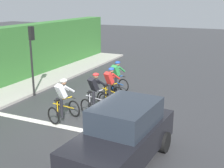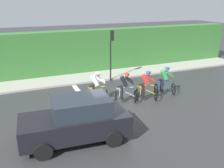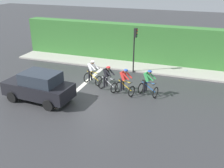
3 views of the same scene
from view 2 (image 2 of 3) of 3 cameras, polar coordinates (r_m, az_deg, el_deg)
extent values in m
plane|color=#333335|center=(13.02, -0.39, -4.52)|extent=(80.00, 80.00, 0.00)
cube|color=#ADA89E|center=(18.03, -0.43, 2.56)|extent=(2.80, 21.96, 0.12)
cube|color=gray|center=(18.76, -1.47, 4.11)|extent=(0.44, 21.96, 0.68)
cube|color=#387533|center=(18.75, -1.83, 7.93)|extent=(1.10, 21.96, 3.11)
cube|color=silver|center=(12.68, -5.01, -5.25)|extent=(7.00, 0.30, 0.01)
torus|color=black|center=(14.49, 14.12, -1.14)|extent=(0.67, 0.27, 0.68)
torus|color=black|center=(14.20, 10.21, -1.27)|extent=(0.67, 0.27, 0.68)
cylinder|color=#1E59B2|center=(14.25, 12.25, -0.26)|extent=(0.34, 0.95, 0.51)
cylinder|color=#1E59B2|center=(14.16, 11.07, -0.20)|extent=(0.04, 0.04, 0.55)
cylinder|color=#1E59B2|center=(14.18, 12.53, 0.79)|extent=(0.26, 0.69, 0.04)
cube|color=black|center=(14.07, 11.15, 0.93)|extent=(0.16, 0.24, 0.04)
cylinder|color=black|center=(14.30, 13.89, 0.73)|extent=(0.41, 0.16, 0.03)
cube|color=green|center=(14.03, 12.03, 2.11)|extent=(0.41, 0.48, 0.57)
sphere|color=#9E7051|center=(13.99, 12.72, 3.33)|extent=(0.20, 0.20, 0.20)
ellipsoid|color=#264CB2|center=(13.97, 12.74, 3.61)|extent=(0.31, 0.34, 0.14)
cylinder|color=black|center=(14.31, 11.33, -0.19)|extent=(0.12, 0.12, 0.74)
cylinder|color=black|center=(14.09, 11.59, -0.52)|extent=(0.12, 0.12, 0.74)
cylinder|color=green|center=(14.25, 12.97, 2.53)|extent=(0.23, 0.48, 0.37)
cylinder|color=green|center=(13.96, 13.35, 2.15)|extent=(0.23, 0.48, 0.37)
torus|color=black|center=(13.50, 10.11, -2.38)|extent=(0.66, 0.28, 0.68)
torus|color=black|center=(13.30, 5.83, -2.50)|extent=(0.66, 0.28, 0.68)
cylinder|color=gold|center=(13.30, 8.03, -1.44)|extent=(0.36, 0.95, 0.51)
cylinder|color=gold|center=(13.23, 6.74, -1.37)|extent=(0.04, 0.04, 0.55)
cylinder|color=gold|center=(13.21, 8.31, -0.32)|extent=(0.28, 0.69, 0.04)
cube|color=black|center=(13.13, 6.79, -0.17)|extent=(0.17, 0.24, 0.04)
cylinder|color=black|center=(13.30, 9.81, -0.39)|extent=(0.41, 0.17, 0.03)
cube|color=red|center=(13.07, 7.72, 1.09)|extent=(0.42, 0.49, 0.57)
sphere|color=#9E7051|center=(13.01, 8.44, 2.40)|extent=(0.20, 0.20, 0.20)
ellipsoid|color=#264CB2|center=(12.99, 8.46, 2.69)|extent=(0.32, 0.34, 0.14)
cylinder|color=black|center=(13.38, 7.07, -1.35)|extent=(0.12, 0.12, 0.74)
cylinder|color=black|center=(13.16, 7.26, -1.72)|extent=(0.12, 0.12, 0.74)
cylinder|color=red|center=(13.26, 8.82, 1.55)|extent=(0.24, 0.48, 0.37)
cylinder|color=red|center=(12.97, 9.10, 1.12)|extent=(0.24, 0.48, 0.37)
torus|color=black|center=(13.05, 5.39, -2.91)|extent=(0.66, 0.30, 0.68)
torus|color=black|center=(12.97, 0.90, -2.98)|extent=(0.66, 0.30, 0.68)
cylinder|color=silver|center=(12.91, 3.17, -1.92)|extent=(0.39, 0.94, 0.51)
cylinder|color=silver|center=(12.88, 1.82, -1.83)|extent=(0.04, 0.04, 0.55)
cylinder|color=silver|center=(12.82, 3.42, -0.77)|extent=(0.29, 0.68, 0.04)
cube|color=black|center=(12.77, 1.83, -0.60)|extent=(0.17, 0.24, 0.04)
cylinder|color=black|center=(12.86, 5.00, -0.86)|extent=(0.40, 0.18, 0.03)
cube|color=black|center=(12.69, 2.77, 0.68)|extent=(0.42, 0.49, 0.57)
sphere|color=#9E7051|center=(12.61, 3.48, 2.02)|extent=(0.20, 0.20, 0.20)
ellipsoid|color=red|center=(12.59, 3.49, 2.33)|extent=(0.32, 0.35, 0.14)
cylinder|color=black|center=(13.01, 2.23, -1.81)|extent=(0.12, 0.12, 0.74)
cylinder|color=black|center=(12.79, 2.30, -2.20)|extent=(0.12, 0.12, 0.74)
cylinder|color=black|center=(12.85, 3.98, 1.15)|extent=(0.25, 0.48, 0.37)
cylinder|color=black|center=(12.55, 4.13, 0.70)|extent=(0.25, 0.48, 0.37)
torus|color=black|center=(13.12, -1.19, -2.70)|extent=(0.67, 0.26, 0.68)
torus|color=black|center=(13.10, -5.65, -2.84)|extent=(0.67, 0.26, 0.68)
cylinder|color=gold|center=(13.01, -3.44, -1.75)|extent=(0.34, 0.96, 0.51)
cylinder|color=gold|center=(13.00, -4.79, -1.69)|extent=(0.04, 0.04, 0.55)
cylinder|color=gold|center=(12.92, -3.24, -0.61)|extent=(0.26, 0.69, 0.04)
cube|color=black|center=(12.90, -4.83, -0.47)|extent=(0.16, 0.24, 0.04)
cylinder|color=black|center=(12.94, -1.65, -0.66)|extent=(0.41, 0.16, 0.03)
cube|color=white|center=(12.80, -3.95, 0.82)|extent=(0.41, 0.48, 0.57)
sphere|color=#9E7051|center=(12.71, -3.29, 2.17)|extent=(0.20, 0.20, 0.20)
ellipsoid|color=silver|center=(12.69, -3.30, 2.47)|extent=(0.31, 0.34, 0.14)
cylinder|color=black|center=(13.13, -4.34, -1.66)|extent=(0.12, 0.12, 0.74)
cylinder|color=black|center=(12.90, -4.33, -2.05)|extent=(0.12, 0.12, 0.74)
cylinder|color=white|center=(12.94, -2.71, 1.31)|extent=(0.23, 0.48, 0.37)
cylinder|color=white|center=(12.64, -2.64, 0.86)|extent=(0.23, 0.48, 0.37)
cube|color=black|center=(9.60, -8.54, -9.30)|extent=(1.98, 4.21, 0.80)
cube|color=#262D38|center=(9.31, -7.24, -5.15)|extent=(1.64, 2.23, 0.66)
cylinder|color=black|center=(8.99, -15.67, -14.85)|extent=(0.26, 0.65, 0.64)
cylinder|color=black|center=(10.42, -16.26, -9.84)|extent=(0.26, 0.65, 0.64)
cylinder|color=black|center=(9.35, 0.40, -12.58)|extent=(0.26, 0.65, 0.64)
cylinder|color=black|center=(10.74, -2.51, -8.11)|extent=(0.26, 0.65, 0.64)
cube|color=#EAEACC|center=(9.04, -20.84, -11.66)|extent=(0.28, 0.10, 0.16)
cube|color=#EAEACC|center=(9.94, -20.71, -8.72)|extent=(0.28, 0.10, 0.16)
cylinder|color=black|center=(16.19, -0.35, 5.35)|extent=(0.10, 0.10, 2.70)
cube|color=black|center=(15.89, 0.00, 11.22)|extent=(0.23, 0.23, 0.64)
sphere|color=red|center=(15.88, 0.40, 11.94)|extent=(0.11, 0.11, 0.11)
sphere|color=orange|center=(15.91, 0.40, 11.23)|extent=(0.11, 0.11, 0.11)
sphere|color=green|center=(15.94, 0.40, 10.52)|extent=(0.11, 0.11, 0.11)
camera|label=1|loc=(7.46, -66.28, 2.43)|focal=48.01mm
camera|label=3|loc=(11.14, 88.23, 9.88)|focal=41.51mm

